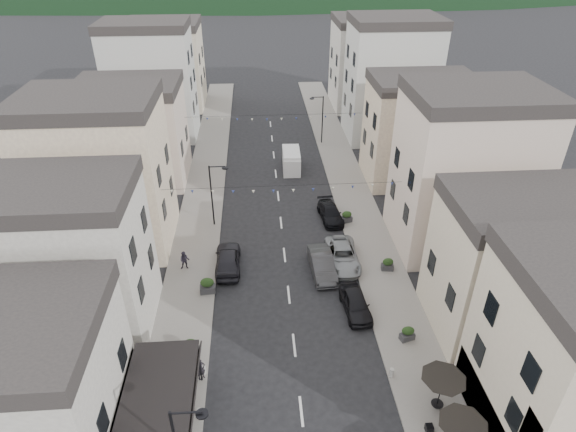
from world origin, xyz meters
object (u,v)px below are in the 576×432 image
parked_car_e (228,259)px  pedestrian_a (201,369)px  parked_car_d (330,213)px  parked_car_c (342,256)px  delivery_van (291,160)px  pedestrian_b (185,260)px  parked_car_b (322,264)px  parked_car_a (356,303)px

parked_car_e → pedestrian_a: 11.01m
parked_car_d → parked_car_e: (-9.20, -6.73, 0.19)m
parked_car_c → pedestrian_a: size_ratio=3.42×
parked_car_e → pedestrian_a: bearing=83.2°
delivery_van → pedestrian_b: (-9.78, -17.52, -0.19)m
pedestrian_b → pedestrian_a: bearing=-78.2°
parked_car_d → pedestrian_a: bearing=-126.6°
pedestrian_a → pedestrian_b: 11.15m
parked_car_b → pedestrian_a: (-8.61, -9.83, 0.10)m
parked_car_b → pedestrian_b: 10.84m
parked_car_b → parked_car_c: size_ratio=0.91×
parked_car_d → parked_car_a: bearing=-96.1°
pedestrian_a → pedestrian_b: bearing=69.3°
parked_car_d → pedestrian_b: bearing=-158.0°
parked_car_a → pedestrian_a: pedestrian_a is taller
delivery_van → pedestrian_a: bearing=-103.2°
parked_car_e → delivery_van: 18.65m
parked_car_d → pedestrian_b: pedestrian_b is taller
parked_car_a → parked_car_b: bearing=107.1°
parked_car_a → pedestrian_b: size_ratio=2.65×
parked_car_b → delivery_van: delivery_van is taller
parked_car_b → parked_car_c: parked_car_b is taller
parked_car_a → parked_car_e: 10.81m
parked_car_d → pedestrian_b: (-12.58, -6.74, 0.27)m
parked_car_d → delivery_van: bearing=98.4°
pedestrian_a → parked_car_a: bearing=-5.1°
parked_car_a → parked_car_b: (-1.80, 4.55, 0.07)m
parked_car_c → parked_car_d: size_ratio=1.19×
delivery_van → pedestrian_a: (-7.61, -28.45, -0.21)m
parked_car_a → parked_car_c: 5.62m
parked_car_d → delivery_van: size_ratio=0.93×
parked_car_b → delivery_van: bearing=89.6°
parked_car_d → pedestrian_b: size_ratio=2.78×
parked_car_d → parked_car_c: bearing=-96.1°
delivery_van → parked_car_e: bearing=-108.3°
parked_car_a → delivery_van: bearing=92.4°
parked_car_a → parked_car_c: parked_car_c is taller
parked_car_c → pedestrian_b: (-12.58, 0.04, 0.18)m
parked_car_a → parked_car_b: parked_car_b is taller
parked_car_e → pedestrian_a: size_ratio=3.15×
parked_car_c → parked_car_e: parked_car_e is taller
parked_car_c → delivery_van: delivery_van is taller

